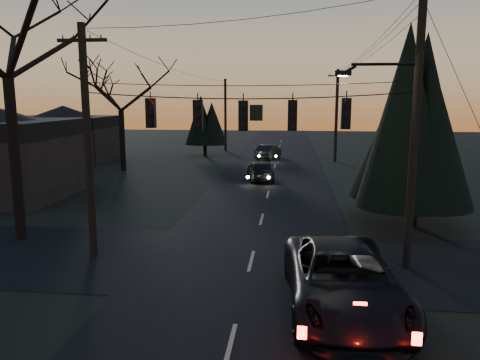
# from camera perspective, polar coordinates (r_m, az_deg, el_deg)

# --- Properties ---
(main_road) EXTENTS (8.00, 120.00, 0.02)m
(main_road) POSITION_cam_1_polar(r_m,az_deg,el_deg) (26.98, 3.19, -2.65)
(main_road) COLOR black
(main_road) RESTS_ON ground
(cross_road) EXTENTS (60.00, 7.00, 0.02)m
(cross_road) POSITION_cam_1_polar(r_m,az_deg,el_deg) (17.38, 1.38, -9.85)
(cross_road) COLOR black
(cross_road) RESTS_ON ground
(utility_pole_right) EXTENTS (5.00, 0.30, 10.00)m
(utility_pole_right) POSITION_cam_1_polar(r_m,az_deg,el_deg) (17.81, 19.58, -9.97)
(utility_pole_right) COLOR black
(utility_pole_right) RESTS_ON ground
(utility_pole_left) EXTENTS (1.80, 0.30, 8.50)m
(utility_pole_left) POSITION_cam_1_polar(r_m,az_deg,el_deg) (18.83, -17.36, -8.76)
(utility_pole_left) COLOR black
(utility_pole_left) RESTS_ON ground
(utility_pole_far_r) EXTENTS (1.80, 0.30, 8.50)m
(utility_pole_far_r) POSITION_cam_1_polar(r_m,az_deg,el_deg) (44.88, 11.48, 2.22)
(utility_pole_far_r) COLOR black
(utility_pole_far_r) RESTS_ON ground
(utility_pole_far_l) EXTENTS (0.30, 0.30, 8.00)m
(utility_pole_far_l) POSITION_cam_1_polar(r_m,az_deg,el_deg) (53.14, -1.77, 3.59)
(utility_pole_far_l) COLOR black
(utility_pole_far_l) RESTS_ON ground
(span_signal_assembly) EXTENTS (11.50, 0.44, 1.47)m
(span_signal_assembly) POSITION_cam_1_polar(r_m,az_deg,el_deg) (16.38, 0.62, 8.02)
(span_signal_assembly) COLOR black
(span_signal_assembly) RESTS_ON ground
(bare_tree_left) EXTENTS (9.11, 9.11, 13.33)m
(bare_tree_left) POSITION_cam_1_polar(r_m,az_deg,el_deg) (21.58, -26.99, 18.05)
(bare_tree_left) COLOR black
(bare_tree_left) RESTS_ON ground
(evergreen_right) EXTENTS (4.79, 4.79, 8.04)m
(evergreen_right) POSITION_cam_1_polar(r_m,az_deg,el_deg) (22.68, 21.01, 6.07)
(evergreen_right) COLOR black
(evergreen_right) RESTS_ON ground
(bare_tree_dist) EXTENTS (7.22, 7.22, 9.80)m
(bare_tree_dist) POSITION_cam_1_polar(r_m,az_deg,el_deg) (39.27, -14.42, 11.04)
(bare_tree_dist) COLOR black
(bare_tree_dist) RESTS_ON ground
(evergreen_dist) EXTENTS (3.30, 3.30, 5.60)m
(evergreen_dist) POSITION_cam_1_polar(r_m,az_deg,el_deg) (48.14, -4.32, 6.96)
(evergreen_dist) COLOR black
(evergreen_dist) RESTS_ON ground
(house_left_far) EXTENTS (9.00, 7.00, 5.20)m
(house_left_far) POSITION_cam_1_polar(r_m,az_deg,el_deg) (47.50, -20.60, 5.35)
(house_left_far) COLOR black
(house_left_far) RESTS_ON ground
(suv_near) EXTENTS (3.40, 6.68, 1.81)m
(suv_near) POSITION_cam_1_polar(r_m,az_deg,el_deg) (13.57, 12.45, -11.86)
(suv_near) COLOR black
(suv_near) RESTS_ON ground
(sedan_oncoming_a) EXTENTS (2.44, 4.51, 1.46)m
(sedan_oncoming_a) POSITION_cam_1_polar(r_m,az_deg,el_deg) (33.87, 2.50, 1.18)
(sedan_oncoming_a) COLOR black
(sedan_oncoming_a) RESTS_ON ground
(sedan_oncoming_b) EXTENTS (2.49, 4.47, 1.40)m
(sedan_oncoming_b) POSITION_cam_1_polar(r_m,az_deg,el_deg) (45.80, 3.50, 3.43)
(sedan_oncoming_b) COLOR black
(sedan_oncoming_b) RESTS_ON ground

